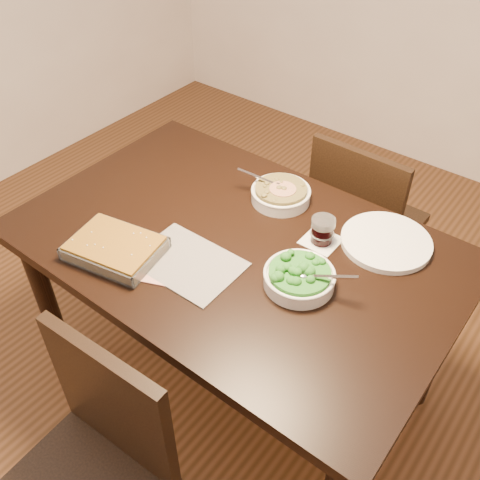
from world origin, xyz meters
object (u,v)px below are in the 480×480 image
at_px(baking_dish, 115,248).
at_px(table, 235,263).
at_px(wine_tumbler, 322,230).
at_px(broccoli_bowl, 299,277).
at_px(stew_bowl, 281,193).
at_px(dinner_plate, 386,242).
at_px(chair_near, 93,465).
at_px(chair_far, 361,218).

bearing_deg(baking_dish, table, 35.99).
relative_size(baking_dish, wine_tumbler, 3.63).
xyz_separation_m(broccoli_bowl, wine_tumbler, (-0.05, 0.20, 0.02)).
bearing_deg(wine_tumbler, table, -141.91).
bearing_deg(stew_bowl, dinner_plate, 2.21).
height_order(chair_near, chair_far, chair_near).
distance_m(dinner_plate, chair_near, 1.07).
relative_size(broccoli_bowl, dinner_plate, 0.82).
bearing_deg(stew_bowl, table, -87.75).
height_order(wine_tumbler, dinner_plate, wine_tumbler).
xyz_separation_m(table, broccoli_bowl, (0.26, -0.03, 0.12)).
bearing_deg(baking_dish, broccoli_bowl, 13.66).
relative_size(broccoli_bowl, wine_tumbler, 2.72).
bearing_deg(table, broccoli_bowl, -7.44).
distance_m(chair_near, chair_far, 1.39).
relative_size(dinner_plate, chair_far, 0.34).
distance_m(table, wine_tumbler, 0.31).
bearing_deg(chair_near, stew_bowl, 92.12).
distance_m(table, chair_near, 0.73).
relative_size(stew_bowl, chair_near, 0.26).
height_order(baking_dish, chair_near, chair_near).
height_order(table, broccoli_bowl, broccoli_bowl).
relative_size(broccoli_bowl, chair_near, 0.27).
height_order(broccoli_bowl, chair_near, chair_near).
distance_m(baking_dish, wine_tumbler, 0.64).
bearing_deg(broccoli_bowl, dinner_plate, 69.17).
xyz_separation_m(broccoli_bowl, chair_far, (-0.14, 0.72, -0.31)).
distance_m(stew_bowl, baking_dish, 0.59).
height_order(table, stew_bowl, stew_bowl).
bearing_deg(wine_tumbler, stew_bowl, 156.35).
bearing_deg(stew_bowl, broccoli_bowl, -47.80).
bearing_deg(broccoli_bowl, baking_dish, -155.10).
xyz_separation_m(table, dinner_plate, (0.38, 0.28, 0.10)).
bearing_deg(broccoli_bowl, chair_far, 100.68).
height_order(wine_tumbler, chair_near, chair_near).
distance_m(broccoli_bowl, wine_tumbler, 0.21).
xyz_separation_m(wine_tumbler, chair_near, (-0.14, -0.87, -0.32)).
bearing_deg(dinner_plate, chair_far, 122.62).
relative_size(stew_bowl, dinner_plate, 0.78).
relative_size(baking_dish, chair_near, 0.36).
height_order(table, wine_tumbler, wine_tumbler).
distance_m(broccoli_bowl, dinner_plate, 0.34).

